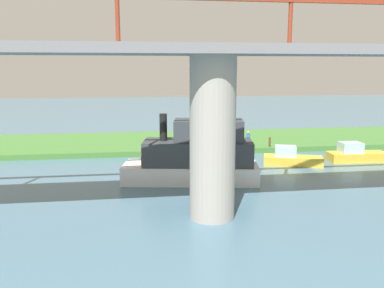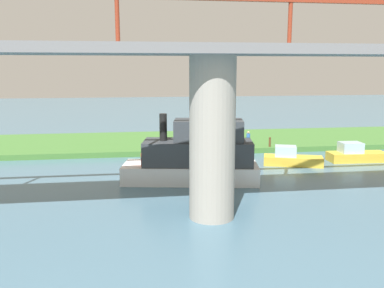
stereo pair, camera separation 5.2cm
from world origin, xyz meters
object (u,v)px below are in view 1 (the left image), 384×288
(person_on_bank, at_px, (248,138))
(motorboat_white, at_px, (195,157))
(skiff_small, at_px, (291,158))
(mooring_post, at_px, (270,142))
(bridge_pylon, at_px, (213,139))
(houseboat_blue, at_px, (210,153))
(motorboat_red, at_px, (356,154))

(person_on_bank, height_order, motorboat_white, motorboat_white)
(skiff_small, bearing_deg, mooring_post, -90.36)
(bridge_pylon, bearing_deg, houseboat_blue, -100.45)
(mooring_post, relative_size, houseboat_blue, 0.18)
(bridge_pylon, distance_m, person_on_bank, 19.50)
(person_on_bank, distance_m, mooring_post, 2.17)
(mooring_post, bearing_deg, motorboat_white, 47.31)
(motorboat_white, bearing_deg, skiff_small, -155.96)
(mooring_post, distance_m, houseboat_blue, 6.95)
(person_on_bank, xyz_separation_m, motorboat_white, (6.93, 10.63, 0.60))
(bridge_pylon, height_order, motorboat_red, bridge_pylon)
(motorboat_white, bearing_deg, mooring_post, -132.69)
(person_on_bank, height_order, houseboat_blue, person_on_bank)
(mooring_post, xyz_separation_m, houseboat_blue, (6.38, 2.75, -0.35))
(person_on_bank, height_order, motorboat_red, person_on_bank)
(bridge_pylon, xyz_separation_m, mooring_post, (-8.96, -16.75, -3.36))
(houseboat_blue, height_order, motorboat_red, houseboat_blue)
(houseboat_blue, bearing_deg, bridge_pylon, 79.55)
(motorboat_red, bearing_deg, mooring_post, -39.68)
(skiff_small, bearing_deg, motorboat_red, -174.69)
(motorboat_white, distance_m, motorboat_red, 15.54)
(person_on_bank, bearing_deg, skiff_small, 104.93)
(person_on_bank, height_order, mooring_post, person_on_bank)
(bridge_pylon, height_order, mooring_post, bridge_pylon)
(motorboat_white, xyz_separation_m, motorboat_red, (-14.84, -4.46, -1.20))
(houseboat_blue, xyz_separation_m, skiff_small, (-6.34, 2.86, -0.04))
(skiff_small, bearing_deg, houseboat_blue, -24.31)
(bridge_pylon, xyz_separation_m, motorboat_white, (-0.19, -7.24, -2.53))
(person_on_bank, distance_m, houseboat_blue, 6.00)
(motorboat_white, relative_size, houseboat_blue, 1.92)
(bridge_pylon, xyz_separation_m, skiff_small, (-8.92, -11.14, -3.76))
(motorboat_red, xyz_separation_m, skiff_small, (6.11, 0.57, -0.03))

